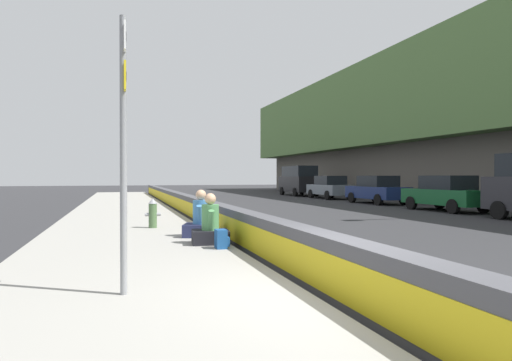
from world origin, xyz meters
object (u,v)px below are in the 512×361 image
seated_person_middle (201,222)px  parked_car_fourth (377,190)px  seated_person_foreground (210,228)px  backpack (221,239)px  parked_car_midline (330,187)px  parked_car_third (446,193)px  route_sign_post (124,134)px  fire_hydrant (153,213)px  parked_car_far (299,180)px

seated_person_middle → parked_car_fourth: 18.09m
seated_person_foreground → backpack: seated_person_foreground is taller
parked_car_midline → parked_car_third: bearing=179.9°
route_sign_post → fire_hydrant: 7.78m
seated_person_middle → parked_car_midline: bearing=-34.6°
seated_person_foreground → parked_car_midline: size_ratio=0.25×
route_sign_post → fire_hydrant: (7.56, -0.90, -1.62)m
fire_hydrant → parked_car_third: (4.18, -14.04, 0.27)m
route_sign_post → parked_car_midline: 28.45m
parked_car_fourth → backpack: bearing=138.3°
route_sign_post → fire_hydrant: route_sign_post is taller
backpack → parked_car_far: 29.58m
parked_car_midline → fire_hydrant: bearing=139.7°
route_sign_post → seated_person_middle: (5.24, -1.93, -1.70)m
seated_person_middle → backpack: seated_person_middle is taller
seated_person_middle → parked_car_midline: 22.98m
seated_person_foreground → parked_car_midline: (20.17, -13.04, 0.36)m
route_sign_post → parked_car_midline: route_sign_post is taller
route_sign_post → parked_car_far: (29.88, -14.85, -0.86)m
backpack → fire_hydrant: bearing=14.6°
fire_hydrant → seated_person_middle: seated_person_middle is taller
seated_person_foreground → parked_car_midline: bearing=-32.9°
parked_car_midline → parked_car_far: 5.75m
seated_person_middle → parked_car_far: parked_car_far is taller
seated_person_foreground → parked_car_fourth: bearing=-43.4°
parked_car_third → parked_car_midline: bearing=-0.1°
seated_person_middle → parked_car_far: bearing=-27.7°
parked_car_fourth → parked_car_far: (12.11, 0.11, 0.49)m
fire_hydrant → parked_car_far: bearing=-32.0°
fire_hydrant → seated_person_middle: size_ratio=0.74×
fire_hydrant → parked_car_far: (22.33, -13.95, 0.77)m
backpack → route_sign_post: bearing=148.2°
parked_car_far → parked_car_midline: bearing=-178.8°
seated_person_foreground → backpack: size_ratio=2.86×
parked_car_fourth → fire_hydrant: bearing=126.0°
seated_person_foreground → parked_car_far: 28.96m
fire_hydrant → seated_person_middle: bearing=-156.0°
parked_car_third → parked_car_far: size_ratio=0.88×
fire_hydrant → parked_car_midline: parked_car_midline is taller
backpack → parked_car_midline: 24.60m
parked_car_fourth → parked_car_far: bearing=0.5°
parked_car_midline → backpack: bearing=148.2°
route_sign_post → parked_car_third: route_sign_post is taller
parked_car_fourth → parked_car_midline: bearing=-0.0°
parked_car_midline → parked_car_far: size_ratio=0.88×
seated_person_foreground → seated_person_middle: seated_person_middle is taller
fire_hydrant → parked_car_far: parked_car_far is taller
seated_person_middle → seated_person_foreground: bearing=179.7°
parked_car_third → parked_car_midline: (12.42, -0.03, 0.00)m
seated_person_middle → parked_car_midline: (18.92, -13.04, 0.35)m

